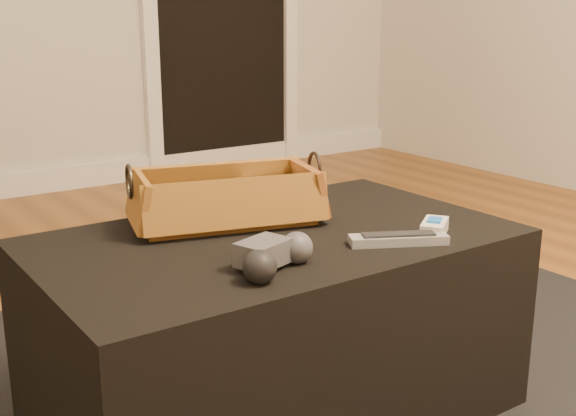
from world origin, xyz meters
TOP-DOWN VIEW (x-y plane):
  - ottoman at (0.04, 0.31)m, footprint 1.00×0.60m
  - tv_remote at (-0.03, 0.44)m, footprint 0.23×0.08m
  - cloth_bundle at (0.11, 0.45)m, footprint 0.14×0.12m
  - wicker_basket at (-0.00, 0.45)m, footprint 0.46×0.32m
  - game_controller at (-0.09, 0.13)m, footprint 0.19×0.14m
  - silver_remote at (0.21, 0.11)m, footprint 0.20×0.13m
  - cream_gadget at (0.32, 0.12)m, footprint 0.10×0.09m

SIDE VIEW (x-z plane):
  - ottoman at x=0.04m, z-range 0.01..0.43m
  - silver_remote at x=0.21m, z-range 0.43..0.45m
  - cream_gadget at x=0.32m, z-range 0.43..0.46m
  - tv_remote at x=-0.03m, z-range 0.45..0.47m
  - game_controller at x=-0.09m, z-range 0.43..0.49m
  - cloth_bundle at x=0.11m, z-range 0.45..0.51m
  - wicker_basket at x=0.00m, z-range 0.41..0.56m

